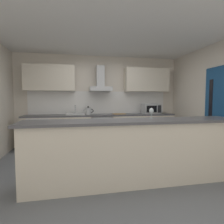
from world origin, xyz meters
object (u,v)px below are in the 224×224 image
Objects in this scene: oven at (101,130)px; refrigerator at (40,133)px; microwave at (151,109)px; chopping_board at (119,114)px; range_hood at (100,83)px; kettle at (88,111)px; wine_glass at (151,111)px; sink at (75,114)px.

refrigerator is (-1.63, -0.00, -0.03)m from oven.
microwave is 1.47× the size of chopping_board.
chopping_board is (-0.97, 0.00, -0.14)m from microwave.
refrigerator is at bearing 179.44° from chopping_board.
range_hood is (-1.49, 0.16, 0.74)m from microwave.
range_hood is at bearing 24.32° from kettle.
kettle is at bearing -174.67° from oven.
wine_glass reaches higher than refrigerator.
kettle is at bearing -1.39° from refrigerator.
sink is 2.61m from wine_glass.
range_hood is at bearing 173.96° from microwave.
range_hood is at bearing 4.62° from refrigerator.
wine_glass reaches higher than chopping_board.
kettle reaches higher than refrigerator.
microwave reaches higher than kettle.
refrigerator is 1.70× the size of microwave.
kettle is at bearing -7.25° from sink.
microwave is at bearing 0.18° from kettle.
refrigerator is 3.22m from wine_glass.
chopping_board is (2.15, -0.02, 0.49)m from refrigerator.
microwave is at bearing -0.46° from refrigerator.
range_hood reaches higher than oven.
microwave is 1.67m from range_hood.
range_hood reaches higher than microwave.
microwave is 2.81× the size of wine_glass.
microwave is 2.20m from sink.
range_hood is 4.05× the size of wine_glass.
oven is at bearing 5.33° from kettle.
wine_glass reaches higher than oven.
oven is 2.35× the size of chopping_board.
wine_glass reaches higher than sink.
kettle is at bearing -179.35° from chopping_board.
chopping_board is (-0.00, 2.26, -0.22)m from wine_glass.
oven is at bearing 177.37° from chopping_board.
range_hood is (1.63, 0.13, 1.36)m from refrigerator.
refrigerator is at bearing 178.61° from kettle.
chopping_board reaches higher than refrigerator.
sink is at bearing 0.85° from refrigerator.
microwave is (1.49, -0.03, 0.59)m from oven.
wine_glass is at bearing -89.90° from chopping_board.
chopping_board is (0.88, 0.01, -0.09)m from kettle.
refrigerator is 2.94× the size of kettle.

